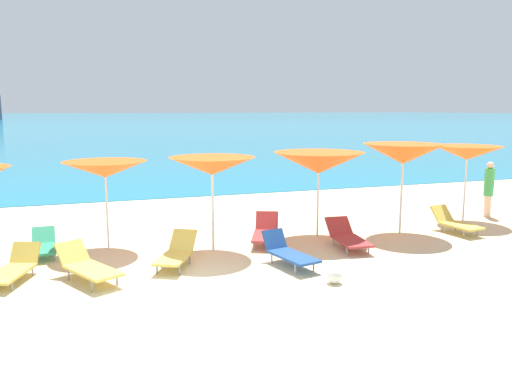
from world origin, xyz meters
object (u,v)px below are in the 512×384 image
umbrella_5 (319,163)px  lounge_chair_8 (13,268)px  lounge_chair_6 (347,236)px  lounge_chair_11 (87,266)px  umbrella_6 (403,154)px  lounge_chair_9 (44,245)px  beachgoer_0 (489,187)px  lounge_chair_3 (176,252)px  lounge_chair_5 (288,252)px  umbrella_3 (105,169)px  umbrella_4 (212,166)px  beach_ball (335,276)px  lounge_chair_10 (266,232)px  lounge_chair_7 (455,222)px  umbrella_7 (467,153)px

umbrella_5 → lounge_chair_8: umbrella_5 is taller
lounge_chair_6 → lounge_chair_11: size_ratio=0.97×
umbrella_6 → lounge_chair_8: bearing=-174.6°
lounge_chair_9 → beachgoer_0: (12.51, 0.14, 0.66)m
umbrella_5 → lounge_chair_6: size_ratio=1.42×
lounge_chair_3 → lounge_chair_5: bearing=9.7°
umbrella_3 → lounge_chair_8: bearing=-136.4°
umbrella_4 → beachgoer_0: size_ratio=1.30×
lounge_chair_8 → lounge_chair_11: lounge_chair_11 is taller
lounge_chair_5 → beachgoer_0: (7.63, 2.62, 0.60)m
lounge_chair_8 → beach_ball: lounge_chair_8 is taller
umbrella_6 → umbrella_3: bearing=173.2°
umbrella_3 → lounge_chair_10: size_ratio=1.33×
lounge_chair_6 → lounge_chair_9: 6.93m
umbrella_3 → beach_ball: umbrella_3 is taller
umbrella_5 → lounge_chair_9: (-6.52, 0.46, -1.66)m
umbrella_3 → beach_ball: 5.75m
umbrella_4 → lounge_chair_8: 4.54m
lounge_chair_10 → lounge_chair_11: 4.39m
lounge_chair_8 → lounge_chair_3: bearing=17.5°
umbrella_6 → lounge_chair_7: (1.37, -0.47, -1.79)m
beach_ball → lounge_chair_8: bearing=159.5°
umbrella_3 → lounge_chair_7: umbrella_3 is taller
lounge_chair_9 → lounge_chair_7: bearing=-9.8°
lounge_chair_10 → beachgoer_0: size_ratio=0.94×
lounge_chair_10 → lounge_chair_11: size_ratio=0.91×
lounge_chair_3 → lounge_chair_6: 4.07m
umbrella_5 → lounge_chair_3: (-3.85, -1.31, -1.60)m
umbrella_3 → beachgoer_0: umbrella_3 is taller
lounge_chair_7 → lounge_chair_10: size_ratio=0.93×
umbrella_6 → lounge_chair_6: umbrella_6 is taller
umbrella_3 → lounge_chair_10: bearing=-11.9°
lounge_chair_5 → lounge_chair_9: size_ratio=1.06×
umbrella_7 → lounge_chair_10: size_ratio=1.40×
umbrella_7 → lounge_chair_10: 6.62m
umbrella_7 → lounge_chair_5: 7.16m
umbrella_4 → beachgoer_0: 8.94m
umbrella_6 → lounge_chair_8: 9.43m
umbrella_4 → lounge_chair_11: size_ratio=1.26×
lounge_chair_7 → lounge_chair_11: (-9.24, -0.88, 0.01)m
umbrella_7 → lounge_chair_9: size_ratio=1.52×
lounge_chair_8 → lounge_chair_11: size_ratio=0.91×
umbrella_3 → lounge_chair_11: bearing=-102.6°
umbrella_6 → lounge_chair_5: 4.62m
lounge_chair_6 → lounge_chair_8: (-7.18, -0.02, -0.03)m
umbrella_7 → lounge_chair_5: (-6.53, -2.39, -1.69)m
umbrella_4 → umbrella_5: size_ratio=0.92×
umbrella_4 → umbrella_6: umbrella_6 is taller
lounge_chair_10 → lounge_chair_11: lounge_chair_10 is taller
umbrella_7 → beach_ball: umbrella_7 is taller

